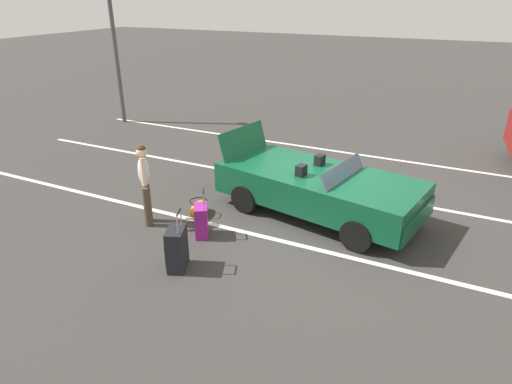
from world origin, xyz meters
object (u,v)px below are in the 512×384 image
(suitcase_medium_bright, at_px, (201,221))
(parking_lamp_post, at_px, (113,32))
(convertible_car, at_px, (327,190))
(duffel_bag, at_px, (199,209))
(traveler_person, at_px, (145,181))
(suitcase_large_black, at_px, (177,249))

(suitcase_medium_bright, bearing_deg, parking_lamp_post, -70.86)
(convertible_car, xyz_separation_m, duffel_bag, (-2.38, -1.09, -0.43))
(convertible_car, bearing_deg, duffel_bag, -144.09)
(traveler_person, relative_size, parking_lamp_post, 0.32)
(convertible_car, relative_size, suitcase_medium_bright, 4.68)
(duffel_bag, height_order, parking_lamp_post, parking_lamp_post)
(suitcase_large_black, bearing_deg, traveler_person, -58.39)
(convertible_car, height_order, suitcase_large_black, convertible_car)
(suitcase_large_black, distance_m, duffel_bag, 1.93)
(parking_lamp_post, bearing_deg, duffel_bag, -38.42)
(suitcase_large_black, relative_size, traveler_person, 0.65)
(convertible_car, relative_size, suitcase_large_black, 4.11)
(convertible_car, relative_size, duffel_bag, 6.42)
(convertible_car, distance_m, duffel_bag, 2.66)
(suitcase_medium_bright, height_order, traveler_person, traveler_person)
(traveler_person, bearing_deg, suitcase_medium_bright, -36.21)
(suitcase_medium_bright, distance_m, duffel_bag, 0.86)
(traveler_person, bearing_deg, suitcase_large_black, -74.42)
(convertible_car, height_order, traveler_person, traveler_person)
(suitcase_large_black, height_order, parking_lamp_post, parking_lamp_post)
(convertible_car, distance_m, parking_lamp_post, 9.88)
(parking_lamp_post, bearing_deg, suitcase_medium_bright, -39.86)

